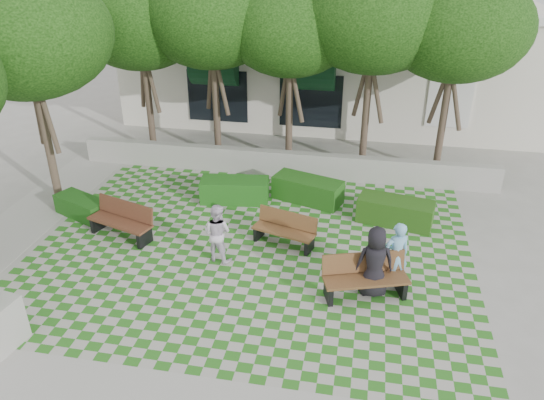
% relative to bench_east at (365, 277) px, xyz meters
% --- Properties ---
extents(ground, '(90.00, 90.00, 0.00)m').
position_rel_bench_east_xyz_m(ground, '(-3.14, 0.40, -0.52)').
color(ground, gray).
rests_on(ground, ground).
extents(lawn, '(12.00, 12.00, 0.00)m').
position_rel_bench_east_xyz_m(lawn, '(-3.14, 1.40, -0.51)').
color(lawn, '#2B721E').
rests_on(lawn, ground).
extents(sidewalk_west, '(2.00, 12.00, 0.01)m').
position_rel_bench_east_xyz_m(sidewalk_west, '(-10.34, 1.40, -0.51)').
color(sidewalk_west, '#9E9B93').
rests_on(sidewalk_west, ground).
extents(retaining_wall, '(15.00, 0.36, 0.90)m').
position_rel_bench_east_xyz_m(retaining_wall, '(-3.14, 6.60, -0.07)').
color(retaining_wall, '#9E9B93').
rests_on(retaining_wall, ground).
extents(bench_east, '(2.15, 1.28, 1.07)m').
position_rel_bench_east_xyz_m(bench_east, '(0.00, 0.00, 0.00)').
color(bench_east, brown).
rests_on(bench_east, ground).
extents(bench_mid, '(1.88, 1.09, 0.94)m').
position_rel_bench_east_xyz_m(bench_mid, '(-2.29, 1.97, -0.06)').
color(bench_mid, brown).
rests_on(bench_mid, ground).
extents(bench_west, '(2.10, 1.25, 1.05)m').
position_rel_bench_east_xyz_m(bench_west, '(-6.98, 1.52, -0.01)').
color(bench_west, '#502B1B').
rests_on(bench_west, ground).
extents(hedge_east, '(2.35, 1.31, 0.78)m').
position_rel_bench_east_xyz_m(hedge_east, '(0.79, 3.76, -0.13)').
color(hedge_east, '#1E4612').
rests_on(hedge_east, ground).
extents(hedge_midright, '(2.41, 1.56, 0.78)m').
position_rel_bench_east_xyz_m(hedge_midright, '(-1.99, 4.74, -0.13)').
color(hedge_midright, '#1A4B14').
rests_on(hedge_midright, ground).
extents(hedge_midleft, '(2.28, 1.14, 0.76)m').
position_rel_bench_east_xyz_m(hedge_midleft, '(-4.33, 4.28, -0.13)').
color(hedge_midleft, '#195015').
rests_on(hedge_midleft, ground).
extents(hedge_west, '(1.93, 1.36, 0.63)m').
position_rel_bench_east_xyz_m(hedge_west, '(-8.73, 2.41, -0.20)').
color(hedge_west, '#174913').
rests_on(hedge_west, ground).
extents(person_blue, '(0.76, 0.64, 1.78)m').
position_rel_bench_east_xyz_m(person_blue, '(0.70, 0.57, 0.37)').
color(person_blue, '#7CBCE3').
rests_on(person_blue, ground).
extents(person_dark, '(0.99, 0.73, 1.84)m').
position_rel_bench_east_xyz_m(person_dark, '(0.20, 0.09, 0.40)').
color(person_dark, black).
rests_on(person_dark, ground).
extents(person_white, '(0.92, 0.79, 1.65)m').
position_rel_bench_east_xyz_m(person_white, '(-3.93, 0.87, 0.31)').
color(person_white, silver).
rests_on(person_white, ground).
extents(tree_row, '(17.70, 13.40, 7.41)m').
position_rel_bench_east_xyz_m(tree_row, '(-5.01, 6.35, 4.66)').
color(tree_row, '#47382B').
rests_on(tree_row, ground).
extents(building, '(18.00, 8.92, 5.15)m').
position_rel_bench_east_xyz_m(building, '(-2.21, 14.48, 2.00)').
color(building, silver).
rests_on(building, ground).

